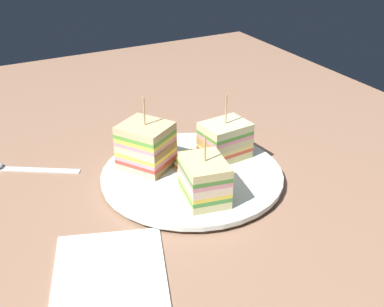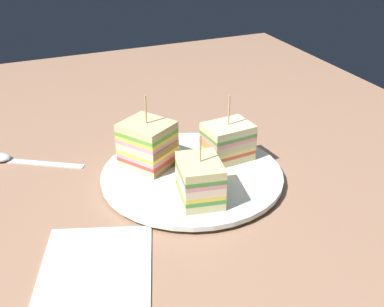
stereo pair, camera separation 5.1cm
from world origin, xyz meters
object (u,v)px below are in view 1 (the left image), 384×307
Objects in this scene: plate at (192,176)px; chip_pile at (188,161)px; sandwich_wedge_0 at (146,146)px; spoon at (5,167)px; sandwich_wedge_1 at (204,180)px; napkin at (110,272)px; sandwich_wedge_2 at (225,140)px.

chip_pile is at bearing -11.17° from plate.
spoon is (10.87, 17.60, -4.06)cm from sandwich_wedge_0.
spoon is (15.43, 22.37, -0.36)cm from plate.
sandwich_wedge_1 is 16.64cm from napkin.
sandwich_wedge_1 reaches higher than napkin.
sandwich_wedge_1 is at bearing 165.74° from spoon.
spoon is at bearing 11.57° from napkin.
sandwich_wedge_0 is at bearing 46.33° from plate.
napkin is at bearing 123.49° from sandwich_wedge_1.
sandwich_wedge_2 reaches higher than chip_pile.
sandwich_wedge_1 is 8.79cm from chip_pile.
chip_pile is 0.47× the size of spoon.
plate is 1.87× the size of spoon.
sandwich_wedge_1 is 0.67× the size of spoon.
spoon is at bearing 55.41° from plate.
plate is at bearing -3.73° from sandwich_wedge_1.
plate is at bearing 177.62° from spoon.
spoon is (21.81, 20.72, -3.56)cm from sandwich_wedge_1.
sandwich_wedge_1 reaches higher than plate.
sandwich_wedge_2 is 6.24cm from chip_pile.
sandwich_wedge_0 reaches higher than sandwich_wedge_1.
sandwich_wedge_0 is at bearing 63.03° from chip_pile.
napkin is at bearing 27.13° from sandwich_wedge_2.
sandwich_wedge_2 is at bearing -73.60° from plate.
sandwich_wedge_2 is 1.55× the size of chip_pile.
chip_pile is at bearing 30.48° from sandwich_wedge_0.
sandwich_wedge_0 is 21.30cm from napkin.
napkin is at bearing 130.58° from chip_pile.
chip_pile is at bearing -49.42° from napkin.
spoon is 0.97× the size of napkin.
sandwich_wedge_0 is 11.44cm from sandwich_wedge_2.
sandwich_wedge_0 is 1.07× the size of sandwich_wedge_2.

